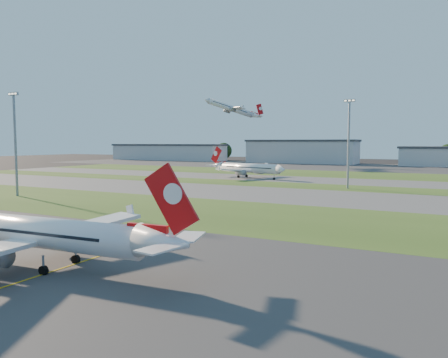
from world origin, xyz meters
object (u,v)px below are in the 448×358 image
Objects in this scene: airliner_parked at (40,233)px; light_mast_west at (15,137)px; airliner_taxiing at (248,168)px; light_mast_centre at (349,138)px.

light_mast_west is (-57.12, 40.47, 11.19)m from airliner_parked.
airliner_taxiing is at bearing 69.85° from light_mast_west.
airliner_parked is at bearing -35.32° from light_mast_west.
light_mast_west is at bearing -141.34° from light_mast_centre.
light_mast_west and light_mast_centre have the same top height.
airliner_parked is 1.00× the size of airliner_taxiing.
airliner_taxiing is at bearing 99.74° from airliner_parked.
light_mast_centre is (12.88, 96.47, 11.19)m from airliner_parked.
light_mast_west is (-28.52, -77.74, 11.09)m from airliner_taxiing.
light_mast_west is 1.00× the size of light_mast_centre.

